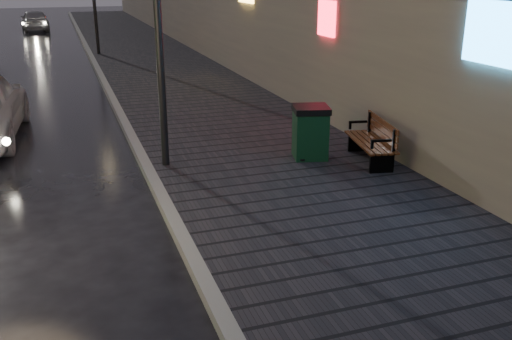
{
  "coord_description": "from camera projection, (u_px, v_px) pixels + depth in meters",
  "views": [
    {
      "loc": [
        0.11,
        -4.31,
        3.67
      ],
      "look_at": [
        2.72,
        3.25,
        0.85
      ],
      "focal_mm": 40.0,
      "sensor_mm": 36.0,
      "label": 1
    }
  ],
  "objects": [
    {
      "name": "car_far",
      "position": [
        35.0,
        20.0,
        35.95
      ],
      "size": [
        1.85,
        3.93,
        1.3
      ],
      "primitive_type": "imported",
      "rotation": [
        0.0,
        0.0,
        3.22
      ],
      "color": "gray",
      "rests_on": "ground"
    },
    {
      "name": "curb",
      "position": [
        92.0,
        59.0,
        24.18
      ],
      "size": [
        0.2,
        58.0,
        0.15
      ],
      "primitive_type": "cube",
      "color": "slate",
      "rests_on": "ground"
    },
    {
      "name": "bench",
      "position": [
        374.0,
        140.0,
        10.95
      ],
      "size": [
        0.86,
        1.7,
        0.83
      ],
      "rotation": [
        0.0,
        0.0,
        -0.19
      ],
      "color": "black",
      "rests_on": "sidewalk"
    },
    {
      "name": "sidewalk",
      "position": [
        149.0,
        56.0,
        24.92
      ],
      "size": [
        4.6,
        58.0,
        0.15
      ],
      "primitive_type": "cube",
      "color": "black",
      "rests_on": "ground"
    },
    {
      "name": "trash_bin",
      "position": [
        310.0,
        132.0,
        11.13
      ],
      "size": [
        0.82,
        0.82,
        1.03
      ],
      "rotation": [
        0.0,
        0.0,
        -0.24
      ],
      "color": "black",
      "rests_on": "sidewalk"
    }
  ]
}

